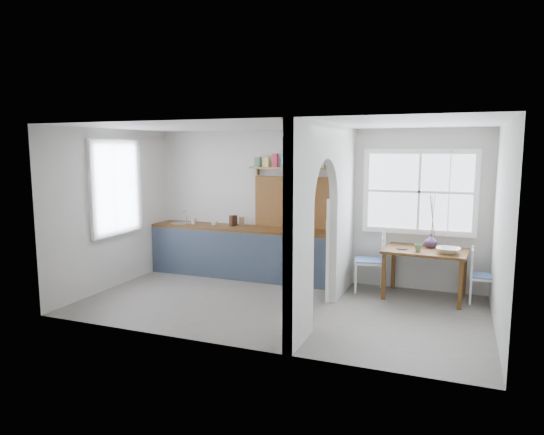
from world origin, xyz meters
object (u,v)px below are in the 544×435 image
(chair_left, at_px, (369,260))
(vase, at_px, (431,241))
(dining_table, at_px, (424,274))
(chair_right, at_px, (484,276))
(kettle, at_px, (331,225))

(chair_left, xyz_separation_m, vase, (0.92, 0.11, 0.36))
(dining_table, bearing_deg, chair_right, 8.73)
(chair_left, distance_m, kettle, 0.84)
(kettle, bearing_deg, dining_table, -0.64)
(dining_table, distance_m, vase, 0.53)
(chair_left, bearing_deg, vase, 85.40)
(dining_table, relative_size, chair_right, 1.47)
(kettle, height_order, vase, kettle)
(chair_left, height_order, kettle, kettle)
(kettle, bearing_deg, vase, 6.88)
(dining_table, relative_size, kettle, 4.57)
(chair_left, bearing_deg, chair_right, 77.60)
(chair_right, bearing_deg, kettle, 90.13)
(dining_table, bearing_deg, kettle, -179.57)
(chair_left, bearing_deg, kettle, -102.65)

